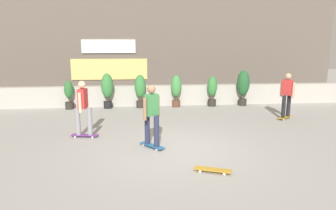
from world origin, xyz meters
The scene contains 13 objects.
ground_plane centered at (0.00, 0.00, 0.00)m, with size 48.00×48.00×0.00m, color #9E9B96.
planter_wall centered at (0.00, 6.00, 0.45)m, with size 18.00×0.40×0.90m, color #B2ADA3.
building_backdrop centered at (0.00, 10.00, 3.25)m, with size 20.00×2.08×6.50m.
potted_plant_0 centered at (-3.81, 5.55, 0.65)m, with size 0.37×0.37×1.21m.
potted_plant_1 centered at (-2.20, 5.55, 0.88)m, with size 0.52×0.52×1.51m.
potted_plant_2 centered at (-0.80, 5.55, 0.82)m, with size 0.48×0.48×1.43m.
potted_plant_3 centered at (0.77, 5.55, 0.80)m, with size 0.46×0.46×1.40m.
potted_plant_4 centered at (2.38, 5.55, 0.75)m, with size 0.43×0.43×1.33m.
potted_plant_5 centered at (3.79, 5.55, 0.93)m, with size 0.55×0.55×1.58m.
skater_by_wall_left centered at (4.53, 2.94, 0.94)m, with size 0.77×0.63×1.70m.
skater_far_left centered at (-2.52, 1.35, 0.94)m, with size 0.82×0.55×1.70m.
skater_foreground centered at (-0.57, 0.20, 0.94)m, with size 0.67×0.74×1.70m.
skateboard_near_camera centered at (0.67, -1.56, 0.06)m, with size 0.82×0.49×0.08m.
Camera 1 is at (-0.94, -7.72, 2.75)m, focal length 33.03 mm.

